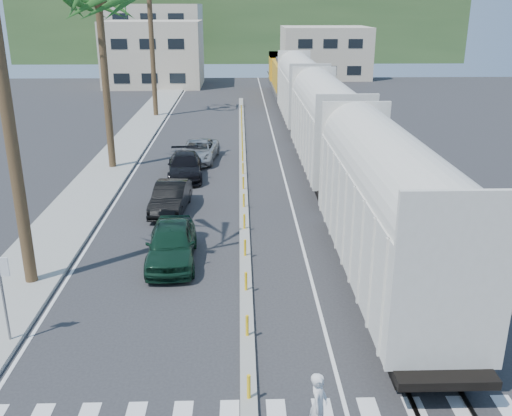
{
  "coord_description": "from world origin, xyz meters",
  "views": [
    {
      "loc": [
        -0.17,
        -13.38,
        9.85
      ],
      "look_at": [
        0.47,
        8.61,
        2.0
      ],
      "focal_mm": 40.0,
      "sensor_mm": 36.0,
      "label": 1
    }
  ],
  "objects": [
    {
      "name": "street_sign",
      "position": [
        -7.3,
        2.0,
        1.97
      ],
      "size": [
        0.6,
        0.08,
        3.0
      ],
      "color": "slate",
      "rests_on": "ground"
    },
    {
      "name": "ground",
      "position": [
        0.0,
        0.0,
        0.0
      ],
      "size": [
        140.0,
        140.0,
        0.0
      ],
      "primitive_type": "plane",
      "color": "#28282B",
      "rests_on": "ground"
    },
    {
      "name": "buildings",
      "position": [
        -6.41,
        71.66,
        4.36
      ],
      "size": [
        38.0,
        27.0,
        10.0
      ],
      "color": "#C1B199",
      "rests_on": "ground"
    },
    {
      "name": "car_rear",
      "position": [
        -2.93,
        23.75,
        0.68
      ],
      "size": [
        3.26,
        5.38,
        1.37
      ],
      "primitive_type": "imported",
      "rotation": [
        0.0,
        0.0,
        -0.1
      ],
      "color": "#A2A4A7",
      "rests_on": "ground"
    },
    {
      "name": "car_second",
      "position": [
        -3.68,
        13.9,
        0.73
      ],
      "size": [
        2.17,
        4.64,
        1.46
      ],
      "primitive_type": "imported",
      "rotation": [
        0.0,
        0.0,
        -0.07
      ],
      "color": "black",
      "rests_on": "ground"
    },
    {
      "name": "freight_train",
      "position": [
        5.0,
        26.02,
        2.91
      ],
      "size": [
        3.0,
        60.94,
        5.85
      ],
      "color": "beige",
      "rests_on": "ground"
    },
    {
      "name": "lane_markings",
      "position": [
        -2.15,
        25.0,
        0.0
      ],
      "size": [
        9.42,
        90.0,
        0.01
      ],
      "color": "silver",
      "rests_on": "ground"
    },
    {
      "name": "car_lead",
      "position": [
        -2.96,
        7.81,
        0.81
      ],
      "size": [
        2.34,
        4.95,
        1.63
      ],
      "primitive_type": "imported",
      "rotation": [
        0.0,
        0.0,
        0.04
      ],
      "color": "#103020",
      "rests_on": "ground"
    },
    {
      "name": "rails",
      "position": [
        5.0,
        28.0,
        0.03
      ],
      "size": [
        1.56,
        100.0,
        0.06
      ],
      "color": "black",
      "rests_on": "ground"
    },
    {
      "name": "median",
      "position": [
        0.0,
        19.96,
        0.09
      ],
      "size": [
        0.45,
        60.0,
        0.85
      ],
      "color": "gray",
      "rests_on": "ground"
    },
    {
      "name": "sidewalk",
      "position": [
        -8.5,
        25.0,
        0.07
      ],
      "size": [
        3.0,
        90.0,
        0.15
      ],
      "primitive_type": "cube",
      "color": "gray",
      "rests_on": "ground"
    },
    {
      "name": "car_third",
      "position": [
        -3.49,
        19.86,
        0.72
      ],
      "size": [
        2.84,
        5.29,
        1.44
      ],
      "primitive_type": "imported",
      "rotation": [
        0.0,
        0.0,
        0.08
      ],
      "color": "black",
      "rests_on": "ground"
    },
    {
      "name": "hillside",
      "position": [
        0.0,
        100.0,
        6.0
      ],
      "size": [
        80.0,
        20.0,
        12.0
      ],
      "primitive_type": "cube",
      "color": "#385628",
      "rests_on": "ground"
    }
  ]
}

